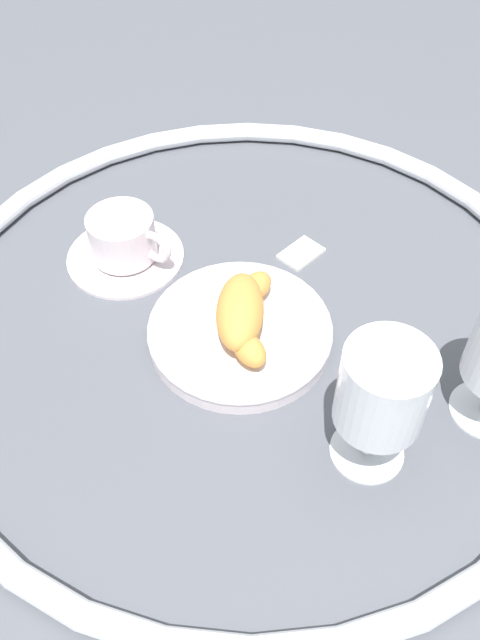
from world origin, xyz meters
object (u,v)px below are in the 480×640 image
object	(u,v)px
croissant_large	(243,313)
juice_glass_left	(382,394)
sugar_packet	(301,252)
coffee_cup_near	(124,242)
pastry_plate	(240,331)

from	to	relation	value
croissant_large	juice_glass_left	xyz separation A→B (m)	(0.13, 0.11, 0.05)
croissant_large	sugar_packet	world-z (taller)	croissant_large
coffee_cup_near	juice_glass_left	bearing A→B (deg)	44.17
croissant_large	juice_glass_left	world-z (taller)	juice_glass_left
croissant_large	sugar_packet	size ratio (longest dim) A/B	2.74
coffee_cup_near	sugar_packet	size ratio (longest dim) A/B	2.72
coffee_cup_near	juice_glass_left	xyz separation A→B (m)	(0.26, 0.25, 0.07)
coffee_cup_near	sugar_packet	distance (m)	0.21
juice_glass_left	sugar_packet	distance (m)	0.28
pastry_plate	croissant_large	bearing A→B (deg)	86.56
pastry_plate	croissant_large	world-z (taller)	croissant_large
croissant_large	sugar_packet	distance (m)	0.15
juice_glass_left	croissant_large	bearing A→B (deg)	-139.94
croissant_large	coffee_cup_near	size ratio (longest dim) A/B	1.01
pastry_plate	sugar_packet	size ratio (longest dim) A/B	3.85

